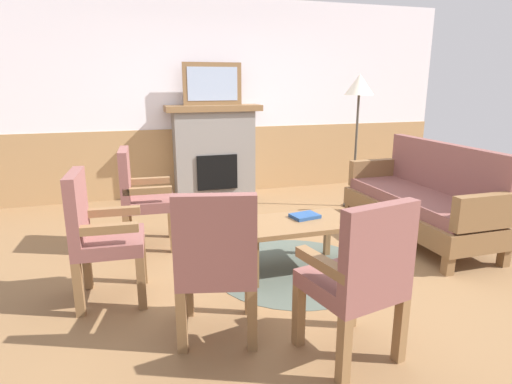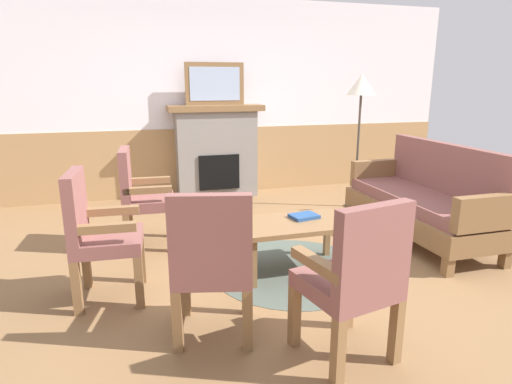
{
  "view_description": "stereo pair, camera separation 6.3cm",
  "coord_description": "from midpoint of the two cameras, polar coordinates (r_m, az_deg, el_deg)",
  "views": [
    {
      "loc": [
        -1.17,
        -3.47,
        1.59
      ],
      "look_at": [
        0.0,
        0.35,
        0.55
      ],
      "focal_mm": 29.9,
      "sensor_mm": 36.0,
      "label": 1
    },
    {
      "loc": [
        -1.11,
        -3.49,
        1.59
      ],
      "look_at": [
        0.0,
        0.35,
        0.55
      ],
      "focal_mm": 29.9,
      "sensor_mm": 36.0,
      "label": 2
    }
  ],
  "objects": [
    {
      "name": "framed_picture",
      "position": [
        5.94,
        -6.16,
        14.19
      ],
      "size": [
        0.8,
        0.04,
        0.56
      ],
      "color": "brown",
      "rests_on": "fireplace"
    },
    {
      "name": "fireplace",
      "position": [
        6.01,
        -5.92,
        5.52
      ],
      "size": [
        1.3,
        0.44,
        1.28
      ],
      "color": "gray",
      "rests_on": "ground_plane"
    },
    {
      "name": "round_rug",
      "position": [
        3.79,
        4.6,
        -10.23
      ],
      "size": [
        1.41,
        1.41,
        0.01
      ],
      "primitive_type": "cylinder",
      "color": "#4C564C",
      "rests_on": "ground_plane"
    },
    {
      "name": "armchair_front_center",
      "position": [
        2.64,
        -6.0,
        -8.9
      ],
      "size": [
        0.58,
        0.58,
        0.98
      ],
      "color": "brown",
      "rests_on": "ground_plane"
    },
    {
      "name": "floor_lamp_by_couch",
      "position": [
        5.53,
        13.28,
        12.74
      ],
      "size": [
        0.36,
        0.36,
        1.68
      ],
      "color": "#332D28",
      "rests_on": "ground_plane"
    },
    {
      "name": "armchair_front_left",
      "position": [
        2.49,
        13.0,
        -10.7
      ],
      "size": [
        0.57,
        0.57,
        0.98
      ],
      "color": "brown",
      "rests_on": "ground_plane"
    },
    {
      "name": "coffee_table",
      "position": [
        3.64,
        4.72,
        -4.76
      ],
      "size": [
        0.96,
        0.56,
        0.44
      ],
      "color": "brown",
      "rests_on": "ground_plane"
    },
    {
      "name": "book_on_table",
      "position": [
        3.73,
        6.06,
        -3.2
      ],
      "size": [
        0.26,
        0.21,
        0.03
      ],
      "primitive_type": "cube",
      "rotation": [
        0.0,
        0.0,
        0.19
      ],
      "color": "navy",
      "rests_on": "coffee_table"
    },
    {
      "name": "armchair_by_window_left",
      "position": [
        3.31,
        -20.84,
        -4.93
      ],
      "size": [
        0.51,
        0.51,
        0.98
      ],
      "color": "brown",
      "rests_on": "ground_plane"
    },
    {
      "name": "ground_plane",
      "position": [
        3.99,
        1.03,
        -8.88
      ],
      "size": [
        14.0,
        14.0,
        0.0
      ],
      "primitive_type": "plane",
      "color": "olive"
    },
    {
      "name": "couch",
      "position": [
        4.71,
        20.91,
        -1.08
      ],
      "size": [
        0.7,
        1.8,
        0.98
      ],
      "color": "brown",
      "rests_on": "ground_plane"
    },
    {
      "name": "armchair_near_fireplace",
      "position": [
        4.26,
        -15.63,
        -0.27
      ],
      "size": [
        0.51,
        0.51,
        0.98
      ],
      "color": "brown",
      "rests_on": "ground_plane"
    },
    {
      "name": "wall_back",
      "position": [
        6.19,
        -6.55,
        11.88
      ],
      "size": [
        7.2,
        0.14,
        2.7
      ],
      "color": "white",
      "rests_on": "ground_plane"
    }
  ]
}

